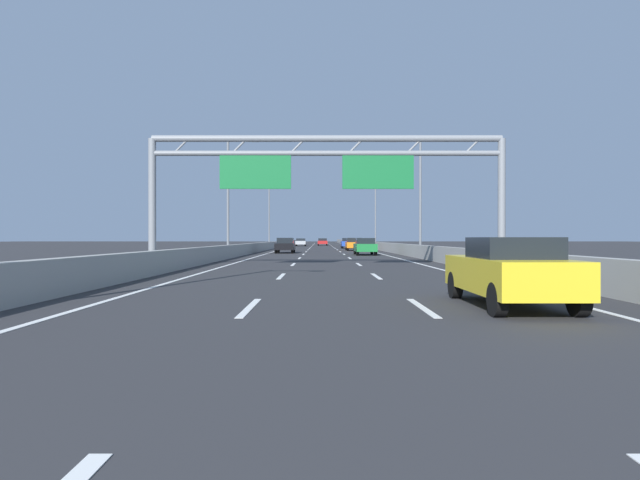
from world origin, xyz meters
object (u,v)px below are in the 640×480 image
Objects in this scene: streetlamp_left_far at (272,211)px; blue_car at (349,243)px; orange_car at (355,244)px; black_car at (286,245)px; green_car at (366,246)px; streetlamp_left_mid at (232,189)px; sign_gantry at (326,167)px; streetlamp_right_mid at (419,189)px; streetlamp_right_far at (375,211)px; yellow_car at (511,271)px; silver_car at (302,242)px; red_car at (324,242)px.

streetlamp_left_far is 2.18× the size of blue_car.
streetlamp_left_far is 19.07m from orange_car.
blue_car is (7.32, 23.32, -0.01)m from black_car.
orange_car is at bearing 89.67° from green_car.
streetlamp_left_mid is 34.60m from blue_car.
sign_gantry is 18.62m from streetlamp_left_mid.
streetlamp_right_mid and streetlamp_right_far have the same top height.
orange_car is (3.74, 36.56, -4.08)m from sign_gantry.
streetlamp_left_far is at bearing 170.65° from blue_car.
green_car is at bearing 90.26° from yellow_car.
yellow_car is at bearing -89.93° from orange_car.
sign_gantry is 3.99× the size of black_car.
green_car is (10.99, 3.04, -4.65)m from streetlamp_left_mid.
streetlamp_right_mid is at bearing -37.65° from green_car.
orange_car is (11.09, -14.81, -4.64)m from streetlamp_left_far.
streetlamp_left_far is 2.20× the size of green_car.
streetlamp_left_far is 2.22× the size of black_car.
streetlamp_right_mid is 2.21× the size of orange_car.
streetlamp_right_mid is 34.27m from streetlamp_right_far.
streetlamp_right_far is at bearing 81.61° from sign_gantry.
blue_car is 12.98m from orange_car.
black_car is 1.02× the size of silver_car.
green_car is at bearing -90.33° from orange_car.
streetlamp_left_mid is 2.18× the size of blue_car.
streetlamp_left_mid is at bearing 113.28° from sign_gantry.
streetlamp_right_mid is 2.15× the size of red_car.
streetlamp_left_mid is 10.90m from black_car.
sign_gantry is 1.79× the size of streetlamp_right_far.
blue_car is at bearing 90.07° from yellow_car.
red_car is at bearing 96.95° from streetlamp_right_mid.
streetlamp_right_mid reaches higher than red_car.
streetlamp_right_mid is 2.22× the size of black_car.
green_car reaches higher than red_car.
sign_gantry is 71.05m from silver_car.
streetlamp_left_mid is 33.38m from yellow_car.
blue_car is (11.08, -1.82, -4.65)m from streetlamp_left_far.
yellow_car is at bearing -93.31° from streetlamp_right_far.
streetlamp_right_mid is at bearing 83.07° from yellow_car.
orange_car reaches higher than green_car.
streetlamp_left_far is (0.00, 34.27, 0.00)m from streetlamp_left_mid.
sign_gantry is at bearing -90.20° from red_car.
yellow_car is (3.80, -14.03, -4.08)m from sign_gantry.
orange_car is at bearing 60.33° from streetlamp_left_mid.
streetlamp_left_mid is 2.22× the size of black_car.
streetlamp_right_mid is 15.15m from black_car.
streetlamp_left_far is at bearing 126.83° from orange_car.
blue_car is (11.08, 32.45, -4.65)m from streetlamp_left_mid.
red_car is (7.63, 59.93, -4.67)m from streetlamp_left_mid.
streetlamp_left_far reaches higher than sign_gantry.
blue_car is at bearing 72.57° from black_car.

